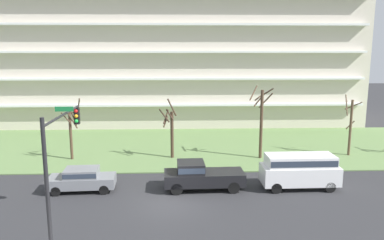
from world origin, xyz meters
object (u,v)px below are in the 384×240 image
(tree_left, at_px, (171,130))
(pickup_black_center_left, at_px, (200,175))
(tree_far_left, at_px, (72,130))
(van_white_center_right, at_px, (300,169))
(traffic_signal_mast, at_px, (59,154))
(tree_center, at_px, (261,119))
(sedan_gray_near_left, at_px, (82,178))
(tree_right, at_px, (350,125))

(tree_left, height_order, pickup_black_center_left, tree_left)
(tree_far_left, relative_size, pickup_black_center_left, 0.99)
(van_white_center_right, height_order, traffic_signal_mast, traffic_signal_mast)
(tree_far_left, height_order, traffic_signal_mast, traffic_signal_mast)
(tree_center, relative_size, pickup_black_center_left, 1.15)
(sedan_gray_near_left, bearing_deg, tree_center, -155.04)
(tree_far_left, xyz_separation_m, traffic_signal_mast, (3.46, -14.56, 1.94))
(tree_right, height_order, sedan_gray_near_left, tree_right)
(tree_right, relative_size, traffic_signal_mast, 0.82)
(tree_left, distance_m, van_white_center_right, 11.75)
(tree_right, bearing_deg, traffic_signal_mast, -144.10)
(sedan_gray_near_left, relative_size, traffic_signal_mast, 0.67)
(pickup_black_center_left, bearing_deg, tree_left, -76.30)
(tree_far_left, height_order, tree_left, tree_far_left)
(traffic_signal_mast, bearing_deg, tree_right, 35.90)
(tree_center, relative_size, van_white_center_right, 1.20)
(tree_far_left, distance_m, van_white_center_right, 18.88)
(van_white_center_right, bearing_deg, tree_right, -132.31)
(van_white_center_right, xyz_separation_m, traffic_signal_mast, (-13.89, -7.20, 3.20))
(traffic_signal_mast, bearing_deg, tree_center, 48.70)
(tree_right, xyz_separation_m, van_white_center_right, (-6.89, -7.84, -1.44))
(traffic_signal_mast, bearing_deg, tree_left, 71.43)
(tree_far_left, xyz_separation_m, pickup_black_center_left, (10.55, -7.37, -1.64))
(tree_far_left, distance_m, pickup_black_center_left, 12.97)
(tree_left, height_order, van_white_center_right, tree_left)
(tree_far_left, bearing_deg, tree_right, 1.13)
(sedan_gray_near_left, height_order, traffic_signal_mast, traffic_signal_mast)
(pickup_black_center_left, distance_m, van_white_center_right, 6.80)
(tree_center, xyz_separation_m, tree_right, (8.07, 0.57, -0.63))
(tree_right, xyz_separation_m, traffic_signal_mast, (-20.78, -15.04, 1.76))
(tree_left, distance_m, tree_center, 7.82)
(pickup_black_center_left, height_order, van_white_center_right, van_white_center_right)
(van_white_center_right, bearing_deg, traffic_signal_mast, 26.41)
(sedan_gray_near_left, distance_m, traffic_signal_mast, 8.15)
(tree_left, distance_m, sedan_gray_near_left, 9.69)
(tree_center, height_order, sedan_gray_near_left, tree_center)
(tree_right, bearing_deg, tree_left, -178.92)
(tree_left, height_order, sedan_gray_near_left, tree_left)
(tree_center, bearing_deg, pickup_black_center_left, -127.66)
(tree_far_left, distance_m, tree_left, 8.41)
(tree_left, bearing_deg, sedan_gray_near_left, -127.79)
(tree_left, relative_size, traffic_signal_mast, 0.79)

